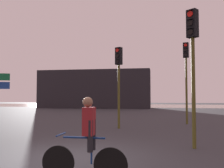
{
  "coord_description": "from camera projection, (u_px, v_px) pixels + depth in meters",
  "views": [
    {
      "loc": [
        2.45,
        -6.19,
        1.63
      ],
      "look_at": [
        0.5,
        5.0,
        2.2
      ],
      "focal_mm": 40.0,
      "sensor_mm": 36.0,
      "label": 1
    }
  ],
  "objects": [
    {
      "name": "ground_plane",
      "position": [
        60.0,
        160.0,
        6.43
      ],
      "size": [
        120.0,
        120.0,
        0.0
      ],
      "primitive_type": "plane",
      "color": "#333338"
    },
    {
      "name": "traffic_light_near_right",
      "position": [
        193.0,
        51.0,
        7.96
      ],
      "size": [
        0.41,
        0.42,
        4.42
      ],
      "rotation": [
        0.0,
        0.0,
        2.48
      ],
      "color": "#4C4719",
      "rests_on": "ground"
    },
    {
      "name": "water_strip",
      "position": [
        142.0,
        106.0,
        44.29
      ],
      "size": [
        80.0,
        16.0,
        0.01
      ],
      "primitive_type": "cube",
      "color": "#9E937F",
      "rests_on": "ground"
    },
    {
      "name": "traffic_light_center",
      "position": [
        119.0,
        72.0,
        12.87
      ],
      "size": [
        0.39,
        0.41,
        4.18
      ],
      "rotation": [
        0.0,
        0.0,
        2.69
      ],
      "color": "#4C4719",
      "rests_on": "ground"
    },
    {
      "name": "traffic_light_far_right",
      "position": [
        186.0,
        68.0,
        14.91
      ],
      "size": [
        0.37,
        0.38,
        4.87
      ],
      "rotation": [
        0.0,
        0.0,
        2.91
      ],
      "color": "#4C4719",
      "rests_on": "ground"
    },
    {
      "name": "distant_building",
      "position": [
        95.0,
        89.0,
        35.64
      ],
      "size": [
        15.78,
        4.0,
        5.34
      ],
      "primitive_type": "cube",
      "color": "black",
      "rests_on": "ground"
    },
    {
      "name": "cyclist",
      "position": [
        87.0,
        138.0,
        4.83
      ],
      "size": [
        1.71,
        0.46,
        1.62
      ],
      "rotation": [
        0.0,
        0.0,
        1.57
      ],
      "color": "black",
      "rests_on": "ground"
    }
  ]
}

